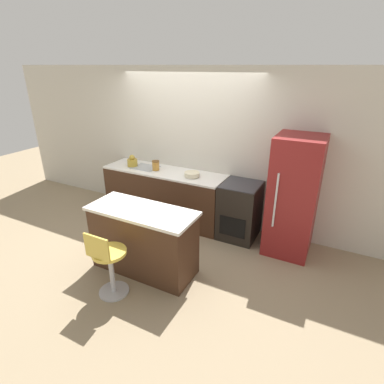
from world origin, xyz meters
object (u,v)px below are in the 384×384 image
(oven_range, at_px, (240,211))
(kettle, at_px, (132,162))
(refrigerator, at_px, (293,197))
(mixing_bowl, at_px, (192,174))
(stool_chair, at_px, (109,264))

(oven_range, relative_size, kettle, 4.42)
(refrigerator, bearing_deg, mixing_bowl, -179.54)
(kettle, relative_size, mixing_bowl, 0.83)
(oven_range, distance_m, mixing_bowl, 0.97)
(oven_range, bearing_deg, mixing_bowl, -177.05)
(mixing_bowl, bearing_deg, kettle, 180.00)
(oven_range, relative_size, refrigerator, 0.52)
(kettle, height_order, mixing_bowl, kettle)
(oven_range, relative_size, mixing_bowl, 3.65)
(kettle, bearing_deg, stool_chair, -60.26)
(stool_chair, height_order, kettle, kettle)
(mixing_bowl, bearing_deg, refrigerator, 0.46)
(refrigerator, relative_size, mixing_bowl, 6.98)
(oven_range, relative_size, stool_chair, 1.02)
(mixing_bowl, bearing_deg, stool_chair, -92.50)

